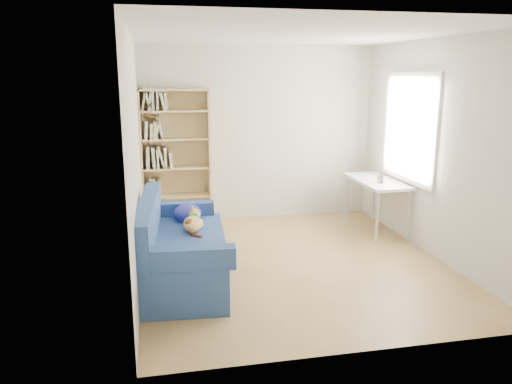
% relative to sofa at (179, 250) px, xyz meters
% --- Properties ---
extents(ground, '(4.00, 4.00, 0.00)m').
position_rel_sofa_xyz_m(ground, '(1.34, 0.24, -0.34)').
color(ground, '#9F7B48').
rests_on(ground, ground).
extents(room_shell, '(3.54, 4.04, 2.62)m').
position_rel_sofa_xyz_m(room_shell, '(1.44, 0.28, 1.30)').
color(room_shell, silver).
rests_on(room_shell, ground).
extents(sofa, '(1.00, 1.89, 0.91)m').
position_rel_sofa_xyz_m(sofa, '(0.00, 0.00, 0.00)').
color(sofa, navy).
rests_on(sofa, ground).
extents(bookshelf, '(0.99, 0.31, 1.98)m').
position_rel_sofa_xyz_m(bookshelf, '(0.08, 2.07, 0.57)').
color(bookshelf, tan).
rests_on(bookshelf, ground).
extents(desk, '(0.54, 1.18, 0.75)m').
position_rel_sofa_xyz_m(desk, '(2.80, 1.18, 0.33)').
color(desk, silver).
rests_on(desk, ground).
extents(pen_cup, '(0.08, 0.08, 0.15)m').
position_rel_sofa_xyz_m(pen_cup, '(2.76, 0.98, 0.47)').
color(pen_cup, white).
rests_on(pen_cup, desk).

